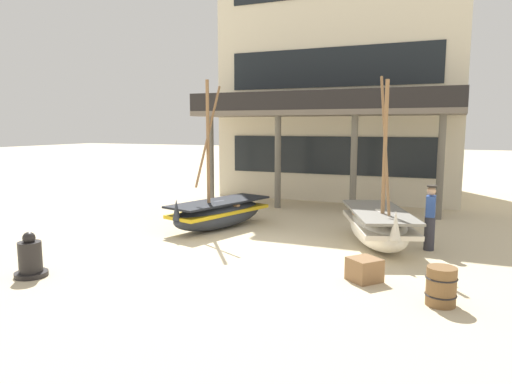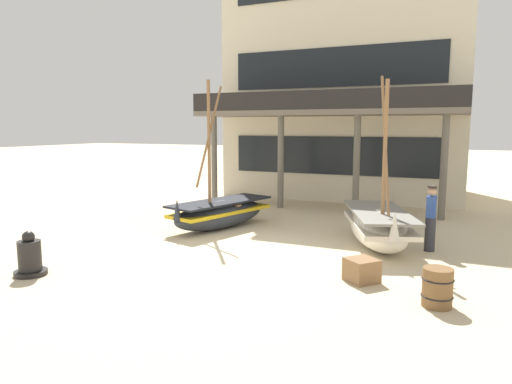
% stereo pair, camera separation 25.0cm
% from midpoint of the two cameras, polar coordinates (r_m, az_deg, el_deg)
% --- Properties ---
extents(ground_plane, '(120.00, 120.00, 0.00)m').
position_cam_midpoint_polar(ground_plane, '(12.07, -1.37, -7.20)').
color(ground_plane, beige).
extents(fishing_boat_near_left, '(2.55, 3.83, 4.46)m').
position_cam_midpoint_polar(fishing_boat_near_left, '(12.83, 15.25, -4.06)').
color(fishing_boat_near_left, silver).
rests_on(fishing_boat_near_left, ground).
extents(fishing_boat_centre_large, '(2.16, 3.82, 4.53)m').
position_cam_midpoint_polar(fishing_boat_centre_large, '(14.67, -3.91, -2.50)').
color(fishing_boat_centre_large, '#2D333D').
rests_on(fishing_boat_centre_large, ground).
extents(fisherman_by_hull, '(0.26, 0.36, 1.68)m').
position_cam_midpoint_polar(fisherman_by_hull, '(12.72, 21.07, -3.10)').
color(fisherman_by_hull, '#33333D').
rests_on(fisherman_by_hull, ground).
extents(capstan_winch, '(0.68, 0.68, 0.96)m').
position_cam_midpoint_polar(capstan_winch, '(11.14, -25.29, -7.27)').
color(capstan_winch, black).
rests_on(capstan_winch, ground).
extents(wooden_barrel, '(0.56, 0.56, 0.70)m').
position_cam_midpoint_polar(wooden_barrel, '(9.03, 22.00, -10.74)').
color(wooden_barrel, brown).
rests_on(wooden_barrel, ground).
extents(cargo_crate, '(0.81, 0.81, 0.48)m').
position_cam_midpoint_polar(cargo_crate, '(9.98, 13.47, -9.26)').
color(cargo_crate, olive).
rests_on(cargo_crate, ground).
extents(harbor_building_main, '(10.72, 8.70, 11.04)m').
position_cam_midpoint_polar(harbor_building_main, '(22.73, 11.84, 13.75)').
color(harbor_building_main, beige).
rests_on(harbor_building_main, ground).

